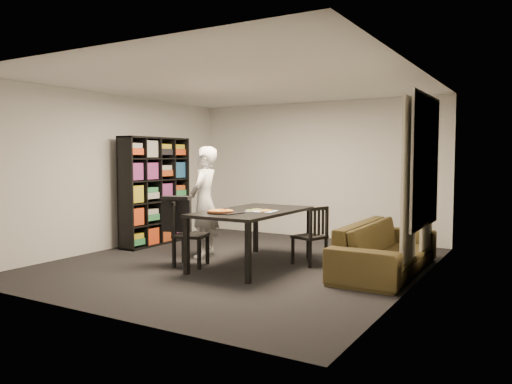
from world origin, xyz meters
The scene contains 16 objects.
room centered at (0.00, 0.00, 1.30)m, with size 5.01×5.51×2.61m.
window_pane centered at (2.48, 0.60, 1.50)m, with size 0.02×1.40×1.60m, color black.
window_frame centered at (2.48, 0.60, 1.50)m, with size 0.03×1.52×1.72m, color white.
curtain_left centered at (2.40, 0.08, 1.15)m, with size 0.03×0.70×2.25m, color #BDB9A1.
curtain_right centered at (2.40, 1.12, 1.15)m, with size 0.03×0.70×2.25m, color #BDB9A1.
bookshelf centered at (-2.16, 0.60, 0.95)m, with size 0.35×1.50×1.90m, color black.
dining_table centered at (0.25, -0.05, 0.73)m, with size 1.06×1.91×0.80m.
chair_left centered at (-0.57, -0.56, 0.53)m, with size 0.54×0.54×0.93m.
chair_right centered at (1.00, 0.39, 0.48)m, with size 0.50×0.50×0.85m.
draped_jacket centered at (-0.69, -0.60, 0.76)m, with size 0.44×0.30×0.51m.
person centered at (-0.71, 0.10, 0.86)m, with size 0.62×0.41×1.71m, color silver.
baking_tray centered at (0.12, -0.56, 0.80)m, with size 0.40×0.32×0.01m, color black.
pepperoni_pizza centered at (0.07, -0.59, 0.82)m, with size 0.35×0.35×0.03m.
kitchen_towel centered at (0.43, -0.12, 0.80)m, with size 0.40×0.30×0.01m, color white.
pizza_slices centered at (0.40, -0.12, 0.81)m, with size 0.37×0.31×0.01m, color gold, non-canonical shape.
sofa centered at (2.01, 0.50, 0.33)m, with size 2.27×0.89×0.66m, color #3D3318.
Camera 1 is at (3.87, -6.11, 1.56)m, focal length 35.00 mm.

